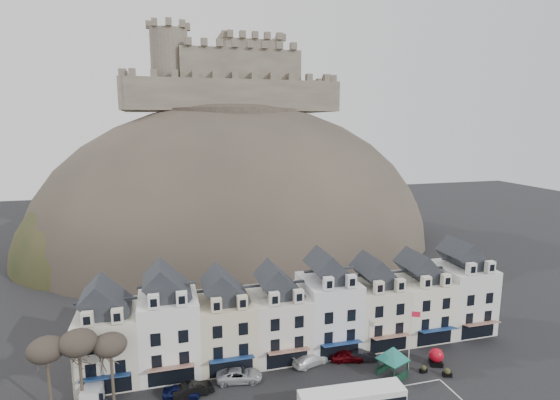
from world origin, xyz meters
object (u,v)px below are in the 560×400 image
(car_white, at_px, (311,359))
(car_charcoal, at_px, (361,356))
(flagpole, at_px, (411,336))
(car_navy, at_px, (182,392))
(red_buoy, at_px, (436,357))
(car_maroon, at_px, (347,356))
(white_van, at_px, (95,391))
(bus_shelter, at_px, (393,353))
(car_black, at_px, (193,389))
(car_silver, at_px, (239,375))

(car_white, height_order, car_charcoal, car_white)
(flagpole, relative_size, car_navy, 1.91)
(red_buoy, distance_m, car_charcoal, 9.09)
(car_charcoal, bearing_deg, car_maroon, 96.30)
(white_van, distance_m, car_white, 24.64)
(white_van, relative_size, car_charcoal, 1.16)
(red_buoy, bearing_deg, white_van, 174.46)
(red_buoy, distance_m, car_white, 15.40)
(bus_shelter, distance_m, car_charcoal, 5.15)
(car_charcoal, bearing_deg, car_white, 99.80)
(bus_shelter, height_order, car_white, bus_shelter)
(flagpole, distance_m, car_maroon, 8.32)
(white_van, height_order, car_black, white_van)
(car_navy, bearing_deg, car_white, -68.03)
(car_white, bearing_deg, flagpole, -127.74)
(red_buoy, height_order, flagpole, flagpole)
(flagpole, bearing_deg, car_silver, 171.42)
(red_buoy, relative_size, car_white, 0.45)
(car_black, xyz_separation_m, car_maroon, (19.01, 2.06, -0.03))
(bus_shelter, distance_m, car_silver, 17.98)
(white_van, bearing_deg, car_maroon, 6.98)
(car_black, bearing_deg, car_charcoal, -98.28)
(car_silver, bearing_deg, car_black, 113.90)
(bus_shelter, bearing_deg, car_charcoal, 93.25)
(car_maroon, distance_m, car_charcoal, 1.82)
(flagpole, bearing_deg, red_buoy, 0.15)
(bus_shelter, height_order, flagpole, flagpole)
(car_maroon, bearing_deg, car_silver, 105.11)
(bus_shelter, relative_size, red_buoy, 2.56)
(bus_shelter, relative_size, car_charcoal, 1.41)
(white_van, height_order, car_silver, white_van)
(bus_shelter, bearing_deg, car_white, 127.36)
(car_silver, bearing_deg, red_buoy, -87.82)
(white_van, bearing_deg, car_navy, -6.33)
(red_buoy, distance_m, flagpole, 4.98)
(flagpole, relative_size, white_van, 1.71)
(bus_shelter, xyz_separation_m, car_black, (-22.78, 2.44, -2.18))
(car_charcoal, bearing_deg, car_black, 111.41)
(car_silver, relative_size, car_charcoal, 1.32)
(car_black, bearing_deg, car_silver, -88.55)
(red_buoy, relative_size, car_maroon, 0.52)
(flagpole, bearing_deg, car_charcoal, 144.15)
(car_navy, relative_size, car_maroon, 0.97)
(red_buoy, relative_size, flagpole, 0.28)
(car_black, xyz_separation_m, car_white, (14.40, 2.50, -0.04))
(car_charcoal, bearing_deg, white_van, 105.83)
(flagpole, xyz_separation_m, car_maroon, (-6.48, 3.71, -3.68))
(car_white, bearing_deg, car_navy, 81.91)
(car_silver, height_order, car_maroon, car_silver)
(bus_shelter, bearing_deg, car_maroon, 107.82)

